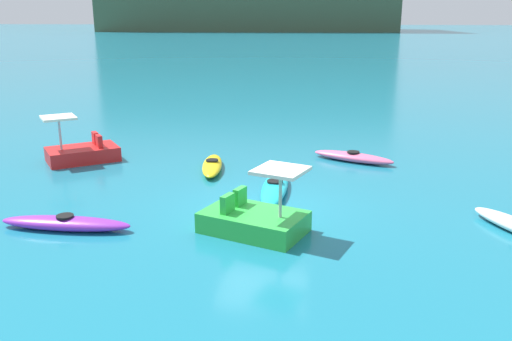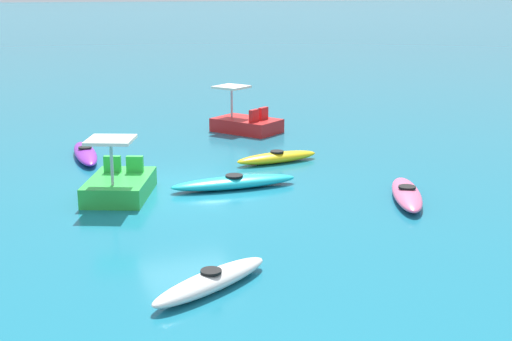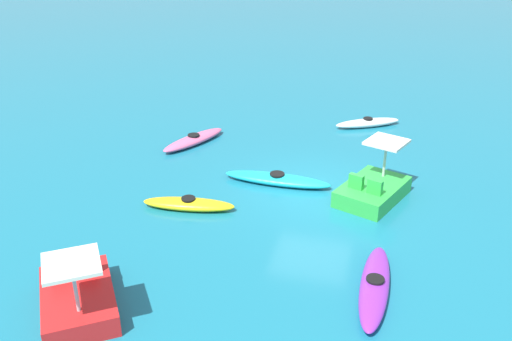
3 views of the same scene
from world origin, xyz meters
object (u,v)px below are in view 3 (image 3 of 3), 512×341
at_px(kayak_purple, 375,286).
at_px(kayak_yellow, 189,204).
at_px(kayak_white, 368,123).
at_px(kayak_pink, 194,140).
at_px(pedal_boat_green, 373,189).
at_px(pedal_boat_red, 78,297).
at_px(kayak_cyan, 277,179).

height_order(kayak_purple, kayak_yellow, same).
relative_size(kayak_white, kayak_pink, 0.90).
bearing_deg(kayak_pink, kayak_white, -59.98).
xyz_separation_m(kayak_white, pedal_boat_green, (-6.33, -0.64, 0.17)).
bearing_deg(kayak_yellow, kayak_white, -28.30).
bearing_deg(pedal_boat_red, kayak_purple, -69.50).
distance_m(kayak_cyan, kayak_yellow, 3.13).
height_order(kayak_white, kayak_yellow, same).
distance_m(kayak_white, pedal_boat_green, 6.37).
xyz_separation_m(kayak_cyan, kayak_pink, (2.51, 3.80, 0.00)).
distance_m(kayak_purple, kayak_white, 10.98).
bearing_deg(kayak_white, kayak_purple, -174.67).
bearing_deg(kayak_pink, kayak_yellow, -160.84).
xyz_separation_m(kayak_white, kayak_yellow, (-8.37, 4.51, 0.00)).
distance_m(kayak_pink, pedal_boat_green, 7.36).
height_order(kayak_white, kayak_pink, same).
xyz_separation_m(kayak_purple, kayak_white, (10.93, 1.02, 0.00)).
distance_m(kayak_cyan, pedal_boat_red, 7.68).
bearing_deg(pedal_boat_red, kayak_yellow, -7.60).
height_order(kayak_cyan, pedal_boat_green, pedal_boat_green).
bearing_deg(pedal_boat_green, kayak_yellow, 111.58).
relative_size(kayak_purple, pedal_boat_green, 1.18).
height_order(kayak_white, pedal_boat_green, pedal_boat_green).
distance_m(kayak_white, pedal_boat_red, 14.21).
relative_size(kayak_purple, kayak_pink, 1.10).
relative_size(kayak_yellow, pedal_boat_red, 0.99).
xyz_separation_m(pedal_boat_red, pedal_boat_green, (6.91, -5.80, 0.00)).
bearing_deg(pedal_boat_green, kayak_pink, 67.92).
distance_m(kayak_white, kayak_pink, 7.13).
xyz_separation_m(kayak_cyan, pedal_boat_green, (-0.26, -3.02, 0.17)).
distance_m(kayak_purple, pedal_boat_green, 4.62).
height_order(kayak_white, kayak_cyan, same).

